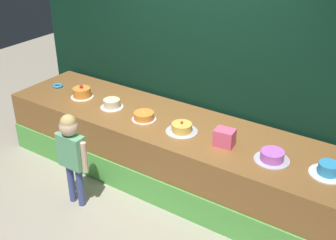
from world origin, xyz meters
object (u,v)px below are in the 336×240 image
Objects in this scene: cake_center_left at (144,116)px; cake_far_right at (328,170)px; child_figure at (71,148)px; donut at (58,86)px; cake_center_right at (182,128)px; cake_right at (272,156)px; cake_left at (112,104)px; cake_far_left at (82,93)px; pink_box at (224,138)px.

cake_center_left reaches higher than cake_far_right.
child_figure is 1.58m from donut.
cake_center_right is 1.56m from cake_far_right.
cake_center_left is 0.82× the size of cake_right.
cake_right is 1.02× the size of cake_far_right.
cake_center_left reaches higher than donut.
cake_right is (2.08, -0.04, -0.00)m from cake_left.
donut is 0.53m from cake_far_left.
child_figure reaches higher than pink_box.
pink_box is at bearing 0.03° from cake_center_right.
child_figure is at bearing -158.89° from cake_far_right.
donut is at bearing 175.42° from cake_left.
cake_right is (1.04, 0.01, 0.00)m from cake_center_right.
cake_center_right is at bearing -3.44° from donut.
cake_center_left is (0.52, -0.04, -0.01)m from cake_left.
cake_left is at bearing -4.58° from donut.
cake_left is at bearing 102.41° from child_figure.
cake_far_right is at bearing 3.86° from pink_box.
cake_right is (1.88, 0.86, 0.11)m from child_figure.
cake_far_left is 1.04× the size of cake_left.
cake_center_left is at bearing 69.47° from child_figure.
cake_far_right reaches higher than cake_right.
cake_center_right reaches higher than cake_far_right.
pink_box is 2.60m from donut.
cake_center_right reaches higher than cake_right.
cake_left is (1.04, -0.08, 0.03)m from donut.
pink_box is 0.52m from cake_center_right.
cake_left is at bearing -2.08° from cake_far_left.
pink_box is 0.57× the size of cake_center_right.
pink_box is 0.52m from cake_right.
cake_right is 0.52m from cake_far_right.
pink_box is at bearing -176.14° from cake_far_right.
cake_center_left is (1.04, -0.06, -0.02)m from cake_far_left.
donut is (-2.60, 0.12, -0.08)m from pink_box.
cake_far_left is at bearing 178.80° from cake_right.
child_figure reaches higher than cake_right.
cake_center_right is (0.84, 0.86, 0.11)m from child_figure.
cake_right is (0.52, 0.01, -0.05)m from pink_box.
donut is at bearing 176.56° from cake_center_right.
cake_far_left reaches higher than cake_center_right.
child_figure is at bearing -147.82° from pink_box.
child_figure is 8.10× the size of donut.
cake_right reaches higher than donut.
cake_left reaches higher than cake_far_right.
child_figure is 0.93m from cake_left.
cake_left is at bearing 175.82° from cake_center_left.
cake_center_right is (1.56, -0.06, -0.02)m from cake_far_left.
cake_far_left is at bearing 177.78° from cake_center_right.
donut is 2.08m from cake_center_right.
pink_box reaches higher than cake_center_right.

